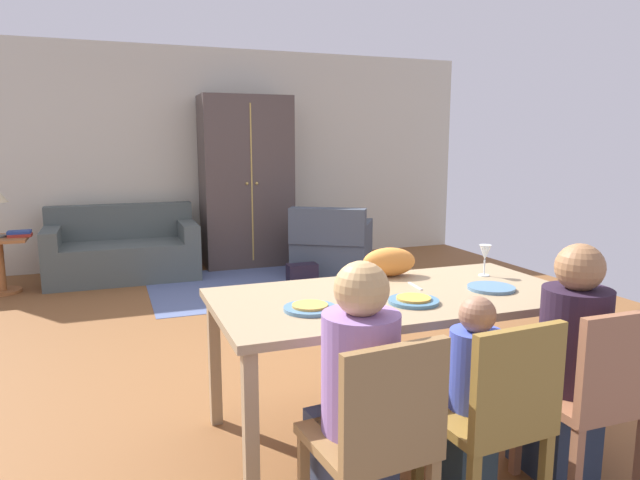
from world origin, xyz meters
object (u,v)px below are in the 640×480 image
object	(u,v)px
book_upper	(19,232)
armchair	(332,248)
side_table	(0,257)
dining_chair_child	(496,412)
plate_near_child	(414,301)
armoire	(246,182)
handbag	(302,276)
dining_table	(396,306)
person_child	(468,407)
plate_near_woman	(491,288)
dining_chair_woman	(596,392)
person_woman	(566,372)
cat	(389,262)
dining_chair_man	(378,435)
plate_near_man	(310,308)
book_lower	(20,235)
wine_glass	(485,254)
person_man	(356,409)
couch	(123,252)

from	to	relation	value
book_upper	armchair	bearing A→B (deg)	-8.00
book_upper	side_table	bearing A→B (deg)	-174.97
dining_chair_child	armchair	size ratio (longest dim) A/B	0.74
plate_near_child	armoire	bearing A→B (deg)	86.79
handbag	dining_table	bearing A→B (deg)	-99.66
person_child	plate_near_woman	bearing A→B (deg)	47.18
dining_chair_child	handbag	xyz separation A→B (m)	(0.52, 3.90, -0.36)
dining_chair_child	book_upper	distance (m)	5.32
dining_chair_woman	book_upper	world-z (taller)	dining_chair_woman
person_child	book_upper	world-z (taller)	person_child
person_child	dining_chair_woman	xyz separation A→B (m)	(0.52, -0.17, 0.06)
person_woman	cat	bearing A→B (deg)	109.75
dining_chair_man	plate_near_man	bearing A→B (deg)	90.58
dining_chair_child	book_lower	distance (m)	5.28
dining_chair_man	handbag	size ratio (longest dim) A/B	2.72
plate_near_woman	book_upper	bearing A→B (deg)	124.19
person_child	armoire	world-z (taller)	armoire
cat	book_upper	size ratio (longest dim) A/B	1.45
plate_near_woman	dining_chair_woman	size ratio (longest dim) A/B	0.29
wine_glass	person_woman	xyz separation A→B (m)	(-0.16, -0.84, -0.38)
plate_near_man	dining_chair_woman	size ratio (longest dim) A/B	0.29
cat	person_woman	bearing A→B (deg)	-63.27
dining_chair_woman	handbag	distance (m)	3.92
dining_table	handbag	xyz separation A→B (m)	(0.52, 3.07, -0.56)
dining_table	plate_near_man	distance (m)	0.54
cat	plate_near_man	bearing A→B (deg)	-136.67
plate_near_man	dining_table	bearing A→B (deg)	13.01
dining_chair_man	dining_table	bearing A→B (deg)	58.40
handbag	side_table	bearing A→B (deg)	163.17
dining_chair_woman	book_lower	xyz separation A→B (m)	(-2.76, 4.78, 0.10)
dining_chair_woman	side_table	size ratio (longest dim) A/B	1.50
plate_near_woman	person_child	size ratio (longest dim) A/B	0.27
wine_glass	cat	distance (m)	0.57
person_child	dining_chair_man	bearing A→B (deg)	-161.59
person_woman	armchair	distance (m)	4.22
dining_table	wine_glass	xyz separation A→B (m)	(0.68, 0.18, 0.20)
person_child	handbag	bearing A→B (deg)	82.01
book_lower	cat	bearing A→B (deg)	-56.18
plate_near_woman	armoire	size ratio (longest dim) A/B	0.12
plate_near_child	handbag	xyz separation A→B (m)	(0.52, 3.25, -0.64)
book_lower	dining_chair_woman	bearing A→B (deg)	-59.96
plate_near_child	person_man	size ratio (longest dim) A/B	0.23
plate_near_man	plate_near_woman	bearing A→B (deg)	1.10
plate_near_child	armoire	world-z (taller)	armoire
couch	side_table	xyz separation A→B (m)	(-1.20, -0.26, 0.07)
plate_near_woman	dining_chair_woman	bearing A→B (deg)	-90.06
person_child	couch	size ratio (longest dim) A/B	0.57
handbag	plate_near_woman	bearing A→B (deg)	-90.05
person_woman	book_lower	world-z (taller)	person_woman
wine_glass	handbag	distance (m)	2.99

